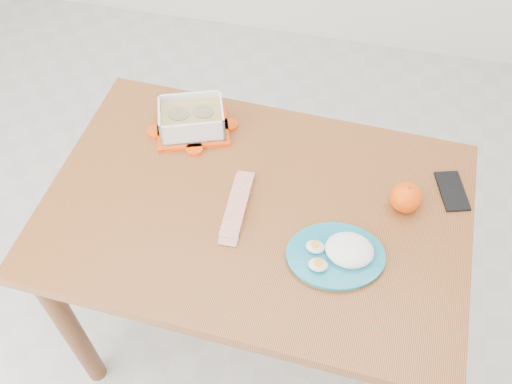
% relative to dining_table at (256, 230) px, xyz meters
% --- Properties ---
extents(ground, '(3.50, 3.50, 0.00)m').
position_rel_dining_table_xyz_m(ground, '(-0.07, -0.04, -0.64)').
color(ground, '#B7B7B2').
rests_on(ground, ground).
extents(dining_table, '(1.11, 0.76, 0.75)m').
position_rel_dining_table_xyz_m(dining_table, '(0.00, 0.00, 0.00)').
color(dining_table, '#935C29').
rests_on(dining_table, ground).
extents(food_container, '(0.24, 0.21, 0.09)m').
position_rel_dining_table_xyz_m(food_container, '(-0.24, 0.22, 0.15)').
color(food_container, '#EF4107').
rests_on(food_container, dining_table).
extents(orange_fruit, '(0.08, 0.08, 0.08)m').
position_rel_dining_table_xyz_m(orange_fruit, '(0.37, 0.08, 0.15)').
color(orange_fruit, '#F25804').
rests_on(orange_fruit, dining_table).
extents(rice_plate, '(0.28, 0.28, 0.06)m').
position_rel_dining_table_xyz_m(rice_plate, '(0.23, -0.10, 0.13)').
color(rice_plate, teal).
rests_on(rice_plate, dining_table).
extents(candy_bar, '(0.05, 0.20, 0.02)m').
position_rel_dining_table_xyz_m(candy_bar, '(-0.05, -0.02, 0.12)').
color(candy_bar, red).
rests_on(candy_bar, dining_table).
extents(smartphone, '(0.10, 0.14, 0.01)m').
position_rel_dining_table_xyz_m(smartphone, '(0.49, 0.16, 0.12)').
color(smartphone, black).
rests_on(smartphone, dining_table).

